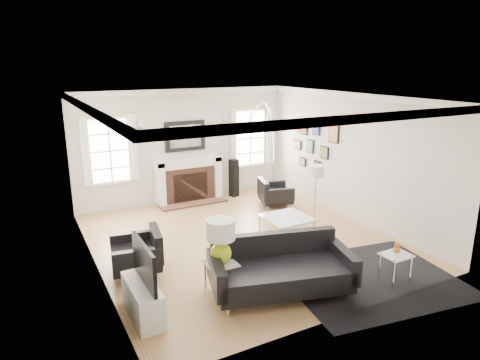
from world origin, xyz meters
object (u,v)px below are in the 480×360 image
sofa (280,269)px  coffee_table (287,219)px  arc_floor_lamp (262,151)px  fireplace (189,181)px  gourd_lamp (221,239)px  armchair_right (273,194)px  armchair_left (139,254)px

sofa → coffee_table: sofa is taller
sofa → arc_floor_lamp: arc_floor_lamp is taller
sofa → coffee_table: (1.35, 1.81, -0.02)m
fireplace → coffee_table: fireplace is taller
fireplace → gourd_lamp: bearing=-105.4°
sofa → armchair_right: bearing=59.0°
coffee_table → fireplace: bearing=107.2°
armchair_left → armchair_right: 4.27m
gourd_lamp → armchair_right: bearing=47.0°
coffee_table → arc_floor_lamp: (0.38, 1.65, 1.06)m
armchair_left → fireplace: bearing=56.0°
gourd_lamp → sofa: bearing=-25.8°
fireplace → gourd_lamp: 4.61m
armchair_right → gourd_lamp: size_ratio=1.41×
coffee_table → arc_floor_lamp: size_ratio=0.34×
sofa → armchair_left: bearing=136.4°
armchair_left → arc_floor_lamp: bearing=27.8°
fireplace → arc_floor_lamp: bearing=-46.0°
fireplace → gourd_lamp: size_ratio=2.45×
sofa → fireplace: bearing=85.0°
coffee_table → gourd_lamp: 2.64m
armchair_left → arc_floor_lamp: size_ratio=0.38×
armchair_right → gourd_lamp: bearing=-133.0°
armchair_right → arc_floor_lamp: arc_floor_lamp is taller
armchair_left → coffee_table: armchair_left is taller
armchair_left → armchair_right: size_ratio=1.03×
armchair_right → gourd_lamp: (-2.91, -3.13, 0.59)m
fireplace → armchair_right: bearing=-37.5°
fireplace → sofa: (-0.42, -4.82, -0.16)m
fireplace → sofa: fireplace is taller
gourd_lamp → fireplace: bearing=74.6°
fireplace → armchair_left: bearing=-124.0°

